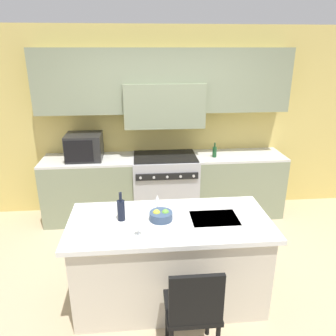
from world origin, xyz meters
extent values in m
plane|color=tan|center=(0.00, 0.00, 0.00)|extent=(10.00, 10.00, 0.00)
cube|color=#DBC166|center=(0.00, 1.99, 1.35)|extent=(10.00, 0.06, 2.70)
cube|color=gray|center=(0.00, 1.79, 1.98)|extent=(3.47, 0.34, 0.85)
cube|color=gray|center=(0.00, 1.76, 1.65)|extent=(1.11, 0.40, 0.60)
cube|color=gray|center=(-1.10, 1.65, 0.45)|extent=(1.28, 0.62, 0.90)
cube|color=silver|center=(-1.10, 1.65, 0.91)|extent=(1.28, 0.62, 0.03)
cube|color=gray|center=(1.10, 1.65, 0.45)|extent=(1.28, 0.62, 0.90)
cube|color=silver|center=(1.10, 1.65, 0.91)|extent=(1.28, 0.62, 0.03)
cube|color=#B7B7BC|center=(0.00, 1.63, 0.47)|extent=(0.92, 0.66, 0.93)
cube|color=black|center=(0.00, 1.63, 0.94)|extent=(0.88, 0.61, 0.01)
cube|color=black|center=(0.00, 1.29, 0.77)|extent=(0.85, 0.02, 0.09)
cylinder|color=silver|center=(-0.36, 1.28, 0.77)|extent=(0.04, 0.02, 0.04)
cylinder|color=silver|center=(-0.18, 1.28, 0.77)|extent=(0.04, 0.02, 0.04)
cylinder|color=silver|center=(0.00, 1.28, 0.77)|extent=(0.04, 0.02, 0.04)
cylinder|color=silver|center=(0.18, 1.28, 0.77)|extent=(0.04, 0.02, 0.04)
cylinder|color=silver|center=(0.36, 1.28, 0.77)|extent=(0.04, 0.02, 0.04)
cube|color=black|center=(-1.12, 1.65, 1.11)|extent=(0.48, 0.43, 0.36)
cube|color=black|center=(-1.16, 1.43, 1.11)|extent=(0.38, 0.01, 0.29)
cube|color=beige|center=(-0.10, -0.11, 0.42)|extent=(1.77, 0.81, 0.84)
cube|color=white|center=(-0.10, -0.11, 0.86)|extent=(1.89, 0.88, 0.04)
cube|color=#2D2D30|center=(0.32, -0.11, 0.88)|extent=(0.44, 0.32, 0.01)
cylinder|color=#B2B2B7|center=(0.32, 0.08, 0.88)|extent=(0.02, 0.02, 0.00)
cube|color=black|center=(0.01, -0.78, 0.47)|extent=(0.42, 0.40, 0.04)
cube|color=black|center=(0.01, -0.96, 0.70)|extent=(0.40, 0.04, 0.42)
cylinder|color=black|center=(-0.17, -0.61, 0.23)|extent=(0.04, 0.04, 0.45)
cylinder|color=black|center=(0.19, -0.61, 0.23)|extent=(0.04, 0.04, 0.45)
cylinder|color=black|center=(-0.55, -0.06, 0.98)|extent=(0.07, 0.07, 0.20)
cylinder|color=black|center=(-0.55, -0.06, 1.12)|extent=(0.03, 0.03, 0.08)
cylinder|color=white|center=(-0.39, -0.34, 0.89)|extent=(0.06, 0.06, 0.01)
cylinder|color=white|center=(-0.39, -0.34, 0.93)|extent=(0.01, 0.01, 0.07)
cone|color=white|center=(-0.39, -0.34, 1.01)|extent=(0.07, 0.07, 0.09)
cylinder|color=white|center=(-0.20, 0.10, 0.89)|extent=(0.06, 0.06, 0.01)
cylinder|color=white|center=(-0.20, 0.10, 0.93)|extent=(0.01, 0.01, 0.07)
cone|color=white|center=(-0.20, 0.10, 1.01)|extent=(0.07, 0.07, 0.09)
cylinder|color=#384C6B|center=(-0.18, -0.10, 0.93)|extent=(0.22, 0.22, 0.08)
sphere|color=gold|center=(-0.22, -0.10, 0.96)|extent=(0.07, 0.07, 0.07)
sphere|color=#66A83D|center=(-0.14, -0.10, 0.96)|extent=(0.07, 0.07, 0.07)
cylinder|color=#194723|center=(0.70, 1.57, 1.00)|extent=(0.06, 0.06, 0.15)
cylinder|color=#194723|center=(0.70, 1.57, 1.11)|extent=(0.02, 0.02, 0.06)
camera|label=1|loc=(-0.36, -2.79, 2.40)|focal=35.00mm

